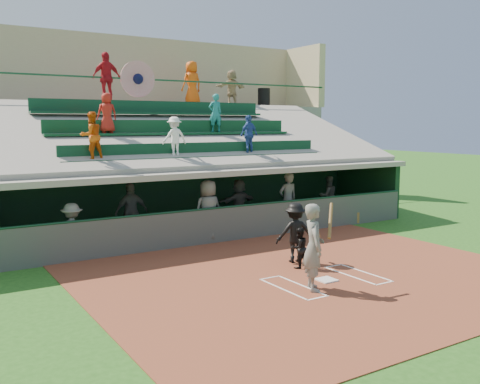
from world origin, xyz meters
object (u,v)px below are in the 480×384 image
catcher (299,248)px  trash_bin (264,98)px  batter_at_plate (314,247)px  home_plate (326,280)px

catcher → trash_bin: trash_bin is taller
trash_bin → batter_at_plate: bearing=-120.3°
home_plate → batter_at_plate: batter_at_plate is taller
home_plate → catcher: 1.35m
home_plate → trash_bin: bearing=61.4°
home_plate → catcher: bearing=83.8°
catcher → batter_at_plate: bearing=59.8°
catcher → trash_bin: 14.60m
batter_at_plate → trash_bin: bearing=59.7°
home_plate → batter_at_plate: (-0.72, -0.37, 0.98)m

